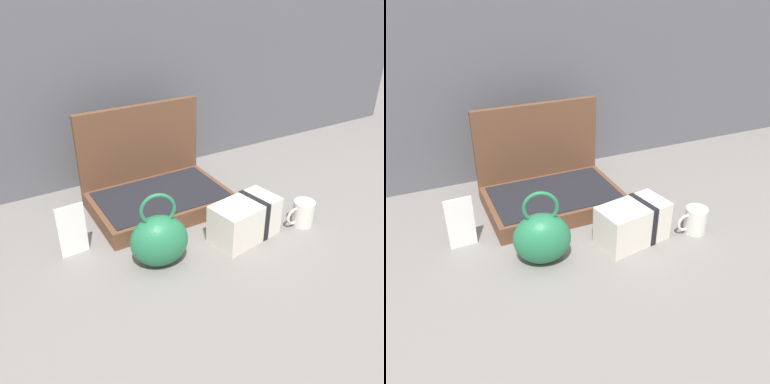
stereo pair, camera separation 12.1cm
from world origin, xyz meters
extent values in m
plane|color=slate|center=(0.00, 0.00, 0.00)|extent=(6.00, 6.00, 0.00)
cube|color=brown|center=(0.02, 0.22, 0.03)|extent=(0.48, 0.31, 0.06)
cube|color=black|center=(0.02, 0.22, 0.06)|extent=(0.44, 0.28, 0.00)
cube|color=brown|center=(0.02, 0.38, 0.17)|extent=(0.48, 0.02, 0.35)
ellipsoid|color=#237247|center=(-0.12, -0.05, 0.08)|extent=(0.20, 0.16, 0.16)
torus|color=#237247|center=(-0.12, -0.05, 0.18)|extent=(0.10, 0.04, 0.10)
cube|color=silver|center=(0.18, -0.07, 0.06)|extent=(0.24, 0.16, 0.13)
cube|color=black|center=(0.22, -0.06, 0.06)|extent=(0.04, 0.13, 0.13)
cylinder|color=silver|center=(0.39, -0.11, 0.04)|extent=(0.07, 0.07, 0.09)
torus|color=silver|center=(0.35, -0.11, 0.04)|extent=(0.06, 0.01, 0.06)
cube|color=white|center=(-0.32, 0.12, 0.09)|extent=(0.08, 0.01, 0.17)
camera|label=1|loc=(-0.52, -0.93, 0.77)|focal=37.96mm
camera|label=2|loc=(-0.41, -0.99, 0.77)|focal=37.96mm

